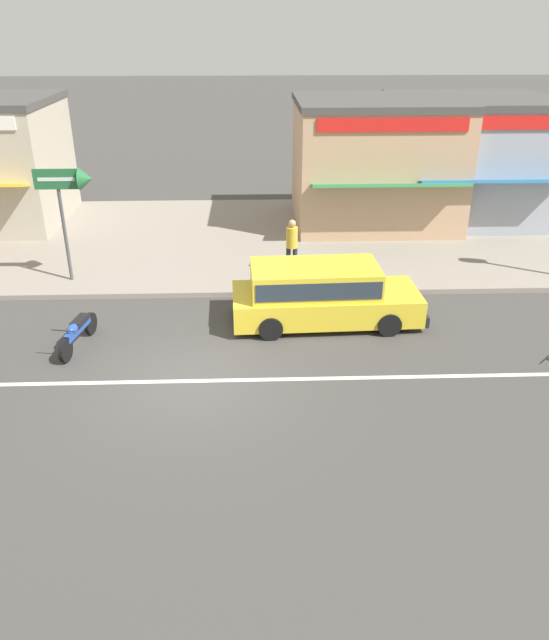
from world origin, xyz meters
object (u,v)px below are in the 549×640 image
pedestrian_by_shop (292,243)px  arrow_signboard (77,187)px  shopfront_far_kios (375,162)px  minivan_yellow_2 (321,292)px  motorcycle_2 (78,331)px  shopfront_corner_warung (467,158)px

pedestrian_by_shop → arrow_signboard: bearing=-177.5°
arrow_signboard → shopfront_far_kios: bearing=31.0°
minivan_yellow_2 → motorcycle_2: minivan_yellow_2 is taller
minivan_yellow_2 → pedestrian_by_shop: 3.13m
shopfront_far_kios → shopfront_corner_warung: bearing=8.3°
arrow_signboard → minivan_yellow_2: bearing=-23.0°
arrow_signboard → pedestrian_by_shop: size_ratio=1.96×
motorcycle_2 → arrow_signboard: bearing=99.3°
shopfront_corner_warung → arrow_signboard: bearing=-154.6°
motorcycle_2 → pedestrian_by_shop: pedestrian_by_shop is taller
pedestrian_by_shop → shopfront_corner_warung: (7.01, 5.96, 1.24)m
shopfront_far_kios → minivan_yellow_2: bearing=-108.6°
minivan_yellow_2 → arrow_signboard: size_ratio=1.49×
motorcycle_2 → shopfront_far_kios: bearing=47.7°
minivan_yellow_2 → pedestrian_by_shop: bearing=100.4°
motorcycle_2 → pedestrian_by_shop: size_ratio=1.16×
arrow_signboard → shopfront_corner_warung: (13.06, 6.22, -0.57)m
motorcycle_2 → shopfront_far_kios: 13.23m
motorcycle_2 → minivan_yellow_2: bearing=11.2°
minivan_yellow_2 → motorcycle_2: (-5.96, -1.18, -0.42)m
pedestrian_by_shop → shopfront_far_kios: 6.53m
arrow_signboard → shopfront_corner_warung: bearing=25.4°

